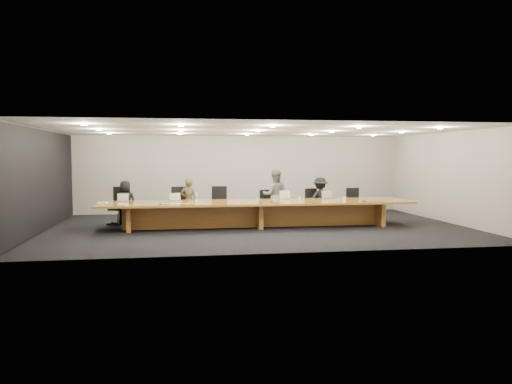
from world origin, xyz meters
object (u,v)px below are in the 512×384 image
(av_box, at_px, (121,205))
(paper_cup_far, at_px, (345,198))
(chair_mid_left, at_px, (218,204))
(person_d, at_px, (320,199))
(chair_far_right, at_px, (355,203))
(water_bottle, at_px, (196,197))
(chair_right, at_px, (314,204))
(mic_right, at_px, (364,201))
(person_a, at_px, (125,202))
(mic_center, at_px, (260,202))
(chair_far_left, at_px, (119,205))
(chair_left, at_px, (181,205))
(laptop_b, at_px, (176,197))
(laptop_e, at_px, (329,195))
(laptop_d, at_px, (287,195))
(conference_table, at_px, (258,209))
(laptop_a, at_px, (122,198))
(amber_mug, at_px, (189,200))
(person_c, at_px, (275,195))
(mic_left, at_px, (160,204))
(paper_cup_near, at_px, (300,198))
(chair_mid_right, at_px, (268,205))
(person_b, at_px, (189,201))

(av_box, bearing_deg, paper_cup_far, -3.86)
(chair_mid_left, relative_size, person_d, 0.82)
(chair_far_right, height_order, water_bottle, chair_far_right)
(chair_right, distance_m, av_box, 6.16)
(av_box, bearing_deg, mic_right, -9.40)
(water_bottle, bearing_deg, person_a, 154.19)
(mic_center, bearing_deg, chair_far_left, 157.54)
(chair_left, xyz_separation_m, paper_cup_far, (4.83, -1.19, 0.22))
(laptop_b, relative_size, mic_right, 2.34)
(mic_center, xyz_separation_m, mic_right, (3.02, -0.08, 0.00))
(person_d, bearing_deg, paper_cup_far, 98.15)
(chair_far_right, bearing_deg, water_bottle, -173.57)
(chair_mid_left, xyz_separation_m, laptop_e, (3.28, -1.00, 0.32))
(laptop_d, bearing_deg, av_box, 173.00)
(chair_mid_left, relative_size, person_a, 0.86)
(conference_table, height_order, chair_right, chair_right)
(laptop_a, relative_size, amber_mug, 3.50)
(person_d, bearing_deg, person_c, -7.77)
(amber_mug, bearing_deg, av_box, -156.40)
(person_d, relative_size, mic_right, 10.19)
(mic_center, bearing_deg, mic_left, -179.56)
(mic_right, bearing_deg, mic_center, 178.46)
(conference_table, bearing_deg, person_a, 161.95)
(laptop_a, height_order, paper_cup_near, laptop_a)
(chair_left, distance_m, av_box, 2.47)
(chair_mid_left, bearing_deg, chair_mid_right, 7.76)
(person_b, relative_size, mic_right, 10.23)
(chair_mid_right, distance_m, paper_cup_near, 1.19)
(conference_table, bearing_deg, chair_far_right, 19.76)
(person_d, bearing_deg, av_box, 7.57)
(amber_mug, bearing_deg, chair_far_left, 153.60)
(chair_left, distance_m, person_d, 4.43)
(chair_right, height_order, laptop_a, chair_right)
(person_d, distance_m, paper_cup_far, 1.29)
(chair_left, relative_size, mic_center, 10.47)
(person_c, bearing_deg, paper_cup_near, 132.53)
(person_a, xyz_separation_m, mic_right, (6.86, -1.85, 0.10))
(chair_far_left, relative_size, amber_mug, 12.86)
(person_d, distance_m, amber_mug, 4.37)
(water_bottle, bearing_deg, person_b, 101.74)
(chair_mid_left, bearing_deg, chair_right, 12.09)
(person_b, height_order, paper_cup_far, person_b)
(laptop_d, xyz_separation_m, laptop_e, (1.28, -0.08, -0.00))
(chair_far_left, height_order, chair_mid_left, chair_far_left)
(paper_cup_near, height_order, mic_left, paper_cup_near)
(person_d, bearing_deg, chair_left, -9.59)
(conference_table, relative_size, chair_right, 8.64)
(water_bottle, bearing_deg, chair_right, 15.01)
(chair_left, distance_m, chair_right, 4.25)
(chair_mid_left, bearing_deg, chair_far_right, 11.87)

